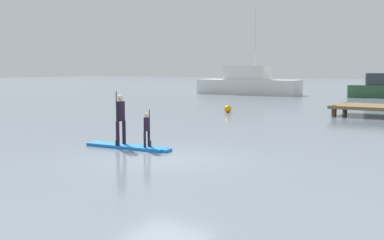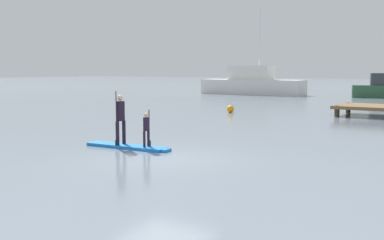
# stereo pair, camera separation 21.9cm
# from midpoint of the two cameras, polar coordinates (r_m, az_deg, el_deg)

# --- Properties ---
(ground_plane) EXTENTS (240.00, 240.00, 0.00)m
(ground_plane) POSITION_cam_midpoint_polar(r_m,az_deg,el_deg) (13.56, -3.72, -4.78)
(ground_plane) COLOR slate
(paddleboard_near) EXTENTS (3.17, 0.76, 0.10)m
(paddleboard_near) POSITION_cam_midpoint_polar(r_m,az_deg,el_deg) (15.39, -8.37, -3.32)
(paddleboard_near) COLOR blue
(paddleboard_near) RESTS_ON ground
(paddler_adult) EXTENTS (0.31, 0.52, 1.80)m
(paddler_adult) POSITION_cam_midpoint_polar(r_m,az_deg,el_deg) (15.43, -9.33, 0.48)
(paddler_adult) COLOR black
(paddler_adult) RESTS_ON paddleboard_near
(paddler_child_solo) EXTENTS (0.21, 0.40, 1.21)m
(paddler_child_solo) POSITION_cam_midpoint_polar(r_m,az_deg,el_deg) (14.87, -6.08, -0.97)
(paddler_child_solo) COLOR black
(paddler_child_solo) RESTS_ON paddleboard_near
(fishing_boat_white_large) EXTENTS (11.07, 2.99, 8.79)m
(fishing_boat_white_large) POSITION_cam_midpoint_polar(r_m,az_deg,el_deg) (48.48, 6.82, 4.51)
(fishing_boat_white_large) COLOR silver
(fishing_boat_white_large) RESTS_ON ground
(motor_boat_small_navy) EXTENTS (6.67, 3.23, 6.67)m
(motor_boat_small_navy) POSITION_cam_midpoint_polar(r_m,az_deg,el_deg) (45.91, 22.69, 3.66)
(motor_boat_small_navy) COLOR #2D5638
(motor_boat_small_navy) RESTS_ON ground
(mooring_buoy_near) EXTENTS (0.45, 0.45, 0.45)m
(mooring_buoy_near) POSITION_cam_midpoint_polar(r_m,az_deg,el_deg) (27.80, 4.27, 1.39)
(mooring_buoy_near) COLOR orange
(mooring_buoy_near) RESTS_ON ground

